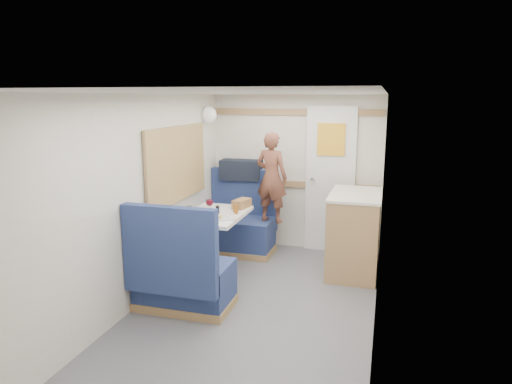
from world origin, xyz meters
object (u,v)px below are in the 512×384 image
(dinette_table, at_px, (215,227))
(wine_glass, at_px, (210,203))
(bench_near, at_px, (182,279))
(galley_counter, at_px, (354,232))
(pepper_grinder, at_px, (218,211))
(orange_fruit, at_px, (214,217))
(dome_light, at_px, (208,115))
(person, at_px, (272,177))
(tumbler_left, at_px, (189,211))
(beer_glass, at_px, (236,209))
(duffel_bag, at_px, (241,170))
(tray, at_px, (222,216))
(bread_loaf, at_px, (242,203))
(cheese_block, at_px, (217,216))
(tumbler_mid, at_px, (209,205))
(bench_far, at_px, (239,229))

(dinette_table, distance_m, wine_glass, 0.28)
(bench_near, height_order, galley_counter, bench_near)
(pepper_grinder, bearing_deg, orange_fruit, -78.24)
(dome_light, bearing_deg, person, -3.36)
(tumbler_left, relative_size, beer_glass, 1.10)
(duffel_bag, height_order, tray, duffel_bag)
(dinette_table, height_order, bread_loaf, bread_loaf)
(tumbler_left, bearing_deg, person, 55.46)
(dinette_table, xyz_separation_m, person, (0.44, 0.80, 0.44))
(orange_fruit, relative_size, cheese_block, 0.61)
(person, height_order, beer_glass, person)
(pepper_grinder, bearing_deg, duffel_bag, 95.44)
(duffel_bag, xyz_separation_m, wine_glass, (0.02, -1.17, -0.19))
(tumbler_left, height_order, pepper_grinder, pepper_grinder)
(bread_loaf, bearing_deg, duffel_bag, 108.05)
(orange_fruit, bearing_deg, bread_loaf, 81.68)
(galley_counter, distance_m, beer_glass, 1.37)
(orange_fruit, bearing_deg, bench_near, -101.45)
(galley_counter, xyz_separation_m, pepper_grinder, (-1.41, -0.62, 0.31))
(tumbler_left, xyz_separation_m, beer_glass, (0.45, 0.22, -0.00))
(galley_counter, bearing_deg, tumbler_mid, -165.88)
(bench_far, distance_m, cheese_block, 1.20)
(dome_light, distance_m, duffel_bag, 0.84)
(galley_counter, distance_m, tray, 1.52)
(tumbler_left, height_order, beer_glass, tumbler_left)
(dinette_table, height_order, person, person)
(bench_near, relative_size, galley_counter, 1.14)
(tumbler_left, bearing_deg, wine_glass, 30.78)
(galley_counter, bearing_deg, bench_far, 167.90)
(bench_near, height_order, orange_fruit, bench_near)
(galley_counter, bearing_deg, beer_glass, -158.37)
(beer_glass, height_order, pepper_grinder, pepper_grinder)
(dome_light, xyz_separation_m, pepper_grinder, (0.45, -0.92, -0.98))
(orange_fruit, relative_size, bread_loaf, 0.28)
(dinette_table, xyz_separation_m, bench_far, (-0.00, 0.86, -0.27))
(bench_far, xyz_separation_m, dome_light, (-0.39, -0.01, 1.45))
(tumbler_mid, height_order, bread_loaf, tumbler_mid)
(bench_near, xyz_separation_m, tumbler_left, (-0.22, 0.70, 0.47))
(dome_light, relative_size, pepper_grinder, 1.90)
(bench_far, xyz_separation_m, bread_loaf, (0.21, -0.53, 0.47))
(bench_far, height_order, duffel_bag, duffel_bag)
(tray, bearing_deg, bench_far, 97.22)
(dome_light, relative_size, person, 0.18)
(galley_counter, bearing_deg, dinette_table, -159.46)
(tumbler_mid, relative_size, bread_loaf, 0.47)
(person, xyz_separation_m, bread_loaf, (-0.23, -0.47, -0.24))
(galley_counter, relative_size, beer_glass, 9.86)
(dome_light, height_order, bread_loaf, dome_light)
(tumbler_left, relative_size, tumbler_mid, 0.91)
(person, height_order, duffel_bag, person)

